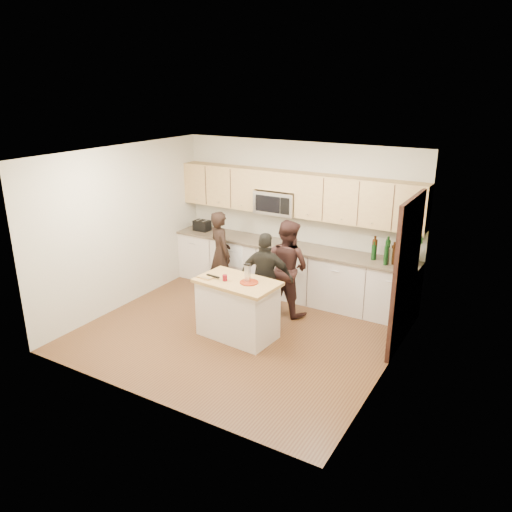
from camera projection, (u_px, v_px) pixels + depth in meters
The scene contains 21 objects.
floor at pixel (239, 332), 7.66m from camera, with size 4.50×4.50×0.00m, color brown.
room_shell at pixel (237, 224), 7.09m from camera, with size 4.52×4.02×2.71m.
back_cabinetry at pixel (289, 270), 8.88m from camera, with size 4.50×0.66×0.94m.
upper_cabinetry at pixel (296, 193), 8.53m from camera, with size 4.50×0.33×0.75m.
microwave at pixel (277, 202), 8.73m from camera, with size 0.76×0.41×0.40m.
doorway at pixel (407, 270), 6.95m from camera, with size 0.06×1.25×2.20m.
framed_picture at pixel (408, 239), 7.92m from camera, with size 0.30×0.03×0.38m.
dish_towel at pixel (238, 247), 9.07m from camera, with size 0.34×0.60×0.48m.
island at pixel (238, 308), 7.41m from camera, with size 1.25×0.80×0.90m.
red_plate at pixel (249, 282), 7.18m from camera, with size 0.27×0.27×0.02m, color maroon.
box_grater at pixel (247, 272), 7.18m from camera, with size 0.09×0.06×0.26m.
drink_glass at pixel (225, 278), 7.25m from camera, with size 0.07×0.07×0.09m, color maroon.
cutting_board at pixel (206, 277), 7.38m from camera, with size 0.23×0.17×0.02m, color tan.
tongs at pixel (213, 276), 7.35m from camera, with size 0.23×0.03×0.02m, color black.
knife at pixel (205, 278), 7.31m from camera, with size 0.18×0.02×0.01m, color silver.
toaster at pixel (202, 225), 9.57m from camera, with size 0.30×0.21×0.20m.
bottle_cluster at pixel (388, 251), 7.84m from camera, with size 0.65×0.26×0.41m.
orchid at pixel (413, 250), 7.66m from camera, with size 0.29×0.23×0.52m, color #2C702F.
woman_left at pixel (221, 253), 8.84m from camera, with size 0.56×0.37×1.53m, color black.
woman_center at pixel (287, 267), 8.10m from camera, with size 0.77×0.60×1.59m, color black.
woman_right at pixel (266, 279), 7.77m from camera, with size 0.87×0.36×1.48m, color black.
Camera 1 is at (3.69, -5.77, 3.62)m, focal length 35.00 mm.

